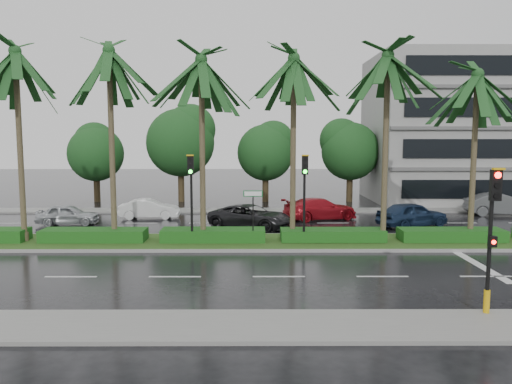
{
  "coord_description": "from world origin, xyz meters",
  "views": [
    {
      "loc": [
        -0.95,
        -23.7,
        5.35
      ],
      "look_at": [
        -0.85,
        1.5,
        2.56
      ],
      "focal_mm": 35.0,
      "sensor_mm": 36.0,
      "label": 1
    }
  ],
  "objects_px": {
    "car_blue": "(412,214)",
    "signal_median_left": "(191,186)",
    "street_sign": "(253,203)",
    "car_white": "(149,209)",
    "car_grey": "(501,205)",
    "car_silver": "(68,215)",
    "signal_near": "(492,235)",
    "car_red": "(320,209)",
    "car_darkgrey": "(251,217)"
  },
  "relations": [
    {
      "from": "car_red",
      "to": "car_darkgrey",
      "type": "bearing_deg",
      "value": 106.4
    },
    {
      "from": "car_red",
      "to": "signal_near",
      "type": "bearing_deg",
      "value": 170.65
    },
    {
      "from": "car_blue",
      "to": "signal_median_left",
      "type": "bearing_deg",
      "value": 89.89
    },
    {
      "from": "street_sign",
      "to": "car_silver",
      "type": "xyz_separation_m",
      "value": [
        -11.34,
        5.98,
        -1.5
      ]
    },
    {
      "from": "car_white",
      "to": "car_darkgrey",
      "type": "relative_size",
      "value": 0.79
    },
    {
      "from": "car_darkgrey",
      "to": "car_blue",
      "type": "bearing_deg",
      "value": -62.88
    },
    {
      "from": "signal_median_left",
      "to": "car_silver",
      "type": "relative_size",
      "value": 1.18
    },
    {
      "from": "street_sign",
      "to": "car_blue",
      "type": "distance_m",
      "value": 10.92
    },
    {
      "from": "signal_near",
      "to": "car_darkgrey",
      "type": "xyz_separation_m",
      "value": [
        -7.15,
        14.68,
        -1.81
      ]
    },
    {
      "from": "street_sign",
      "to": "car_white",
      "type": "relative_size",
      "value": 0.67
    },
    {
      "from": "car_white",
      "to": "car_darkgrey",
      "type": "bearing_deg",
      "value": -120.22
    },
    {
      "from": "street_sign",
      "to": "car_red",
      "type": "height_order",
      "value": "street_sign"
    },
    {
      "from": "car_darkgrey",
      "to": "car_grey",
      "type": "relative_size",
      "value": 1.07
    },
    {
      "from": "car_grey",
      "to": "street_sign",
      "type": "bearing_deg",
      "value": 127.42
    },
    {
      "from": "signal_median_left",
      "to": "car_white",
      "type": "relative_size",
      "value": 1.12
    },
    {
      "from": "signal_median_left",
      "to": "car_silver",
      "type": "height_order",
      "value": "signal_median_left"
    },
    {
      "from": "car_white",
      "to": "car_grey",
      "type": "distance_m",
      "value": 23.79
    },
    {
      "from": "car_blue",
      "to": "car_grey",
      "type": "bearing_deg",
      "value": -83.79
    },
    {
      "from": "car_blue",
      "to": "car_grey",
      "type": "xyz_separation_m",
      "value": [
        7.42,
        4.22,
        0.01
      ]
    },
    {
      "from": "signal_median_left",
      "to": "car_red",
      "type": "relative_size",
      "value": 0.9
    },
    {
      "from": "signal_near",
      "to": "street_sign",
      "type": "xyz_separation_m",
      "value": [
        -7.0,
        9.87,
        -0.38
      ]
    },
    {
      "from": "street_sign",
      "to": "car_darkgrey",
      "type": "distance_m",
      "value": 5.02
    },
    {
      "from": "car_silver",
      "to": "car_grey",
      "type": "relative_size",
      "value": 0.79
    },
    {
      "from": "car_white",
      "to": "car_silver",
      "type": "bearing_deg",
      "value": 115.22
    },
    {
      "from": "car_white",
      "to": "car_red",
      "type": "xyz_separation_m",
      "value": [
        11.19,
        -0.46,
        0.06
      ]
    },
    {
      "from": "signal_near",
      "to": "car_white",
      "type": "height_order",
      "value": "signal_near"
    },
    {
      "from": "car_blue",
      "to": "signal_near",
      "type": "bearing_deg",
      "value": 147.13
    },
    {
      "from": "car_white",
      "to": "car_red",
      "type": "height_order",
      "value": "car_red"
    },
    {
      "from": "street_sign",
      "to": "car_blue",
      "type": "bearing_deg",
      "value": 28.75
    },
    {
      "from": "car_silver",
      "to": "car_darkgrey",
      "type": "xyz_separation_m",
      "value": [
        11.19,
        -1.17,
        0.06
      ]
    },
    {
      "from": "car_silver",
      "to": "car_blue",
      "type": "xyz_separation_m",
      "value": [
        20.84,
        -0.77,
        0.12
      ]
    },
    {
      "from": "car_red",
      "to": "car_blue",
      "type": "distance_m",
      "value": 5.8
    },
    {
      "from": "car_silver",
      "to": "car_white",
      "type": "height_order",
      "value": "car_white"
    },
    {
      "from": "signal_near",
      "to": "car_red",
      "type": "xyz_separation_m",
      "value": [
        -2.65,
        17.75,
        -1.8
      ]
    },
    {
      "from": "signal_median_left",
      "to": "street_sign",
      "type": "distance_m",
      "value": 3.13
    },
    {
      "from": "signal_median_left",
      "to": "street_sign",
      "type": "xyz_separation_m",
      "value": [
        3.0,
        0.18,
        -0.87
      ]
    },
    {
      "from": "street_sign",
      "to": "car_white",
      "type": "xyz_separation_m",
      "value": [
        -6.84,
        8.34,
        -1.48
      ]
    },
    {
      "from": "car_darkgrey",
      "to": "signal_median_left",
      "type": "bearing_deg",
      "value": 175.02
    },
    {
      "from": "signal_median_left",
      "to": "car_red",
      "type": "height_order",
      "value": "signal_median_left"
    },
    {
      "from": "car_darkgrey",
      "to": "street_sign",
      "type": "bearing_deg",
      "value": -153.49
    },
    {
      "from": "car_white",
      "to": "car_blue",
      "type": "bearing_deg",
      "value": -103.27
    },
    {
      "from": "car_darkgrey",
      "to": "car_blue",
      "type": "xyz_separation_m",
      "value": [
        9.65,
        0.4,
        0.06
      ]
    },
    {
      "from": "car_red",
      "to": "street_sign",
      "type": "bearing_deg",
      "value": 133.24
    },
    {
      "from": "car_white",
      "to": "signal_near",
      "type": "bearing_deg",
      "value": -145.2
    },
    {
      "from": "car_blue",
      "to": "car_grey",
      "type": "distance_m",
      "value": 8.54
    },
    {
      "from": "signal_near",
      "to": "car_grey",
      "type": "bearing_deg",
      "value": 62.81
    },
    {
      "from": "street_sign",
      "to": "car_silver",
      "type": "distance_m",
      "value": 12.91
    },
    {
      "from": "car_white",
      "to": "car_blue",
      "type": "relative_size",
      "value": 0.89
    },
    {
      "from": "car_grey",
      "to": "car_darkgrey",
      "type": "bearing_deg",
      "value": 113.43
    },
    {
      "from": "car_grey",
      "to": "car_silver",
      "type": "bearing_deg",
      "value": 105.24
    }
  ]
}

